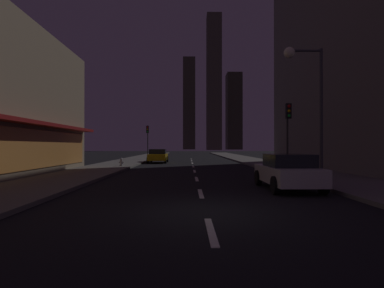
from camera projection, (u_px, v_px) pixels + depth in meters
ground_plane at (191, 160)px, 40.62m from camera, size 78.00×136.00×0.10m
sidewalk_right at (246, 159)px, 40.71m from camera, size 4.00×76.00×0.15m
sidewalk_left at (137, 159)px, 40.52m from camera, size 4.00×76.00×0.15m
lane_marking_center at (194, 169)px, 24.82m from camera, size 0.16×38.60×0.01m
building_apartment_right at (378, 40)px, 24.88m from camera, size 11.00×20.00×20.24m
skyscraper_distant_tall at (189, 104)px, 163.92m from camera, size 6.24×8.10×47.00m
skyscraper_distant_mid at (214, 83)px, 139.75m from camera, size 6.38×7.26×59.48m
skyscraper_distant_short at (234, 112)px, 157.09m from camera, size 7.28×8.96×37.57m
car_parked_near at (288, 171)px, 12.95m from camera, size 1.98×4.24×1.45m
car_parked_far at (158, 156)px, 33.34m from camera, size 1.98×4.24×1.45m
fire_hydrant_far_left at (121, 162)px, 25.91m from camera, size 0.42×0.30×0.65m
traffic_light_near_right at (288, 122)px, 18.88m from camera, size 0.32×0.48×4.20m
traffic_light_far_left at (148, 135)px, 39.76m from camera, size 0.32×0.48×4.20m
street_lamp_right at (305, 80)px, 15.85m from camera, size 1.96×0.56×6.58m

